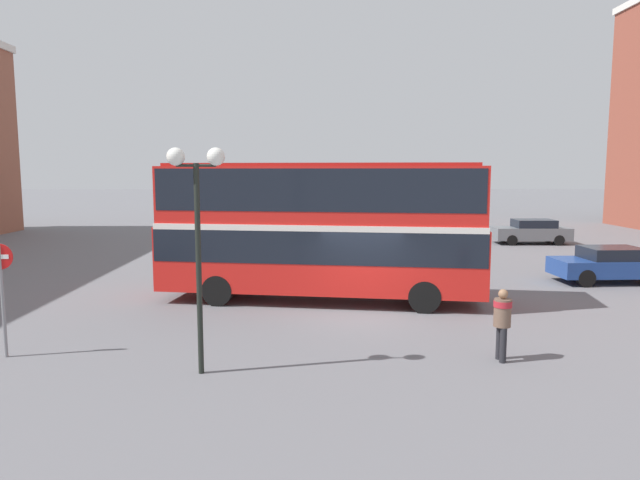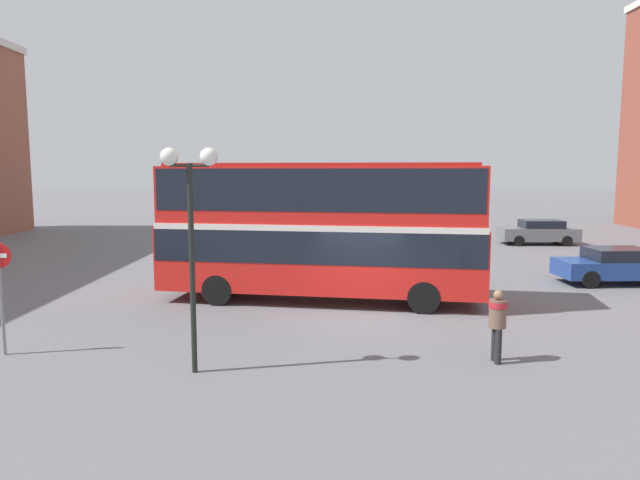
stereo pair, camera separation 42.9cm
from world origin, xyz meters
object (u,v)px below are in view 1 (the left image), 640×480
parked_car_side_street (608,264)px  pedestrian_foreground (502,317)px  parked_car_kerb_far (531,231)px  no_entry_sign (2,282)px  street_lamp_twin_globe (197,199)px  double_decker_bus (320,223)px  parked_car_kerb_near (263,236)px

parked_car_side_street → pedestrian_foreground: bearing=49.6°
parked_car_kerb_far → parked_car_side_street: bearing=84.1°
parked_car_kerb_far → no_entry_sign: (-20.63, -20.88, 1.05)m
pedestrian_foreground → street_lamp_twin_globe: bearing=5.0°
double_decker_bus → parked_car_kerb_far: double_decker_bus is taller
parked_car_kerb_near → no_entry_sign: no_entry_sign is taller
double_decker_bus → pedestrian_foreground: 7.61m
pedestrian_foreground → parked_car_side_street: (7.35, 9.28, -0.31)m
pedestrian_foreground → no_entry_sign: no_entry_sign is taller
parked_car_kerb_near → parked_car_side_street: bearing=-42.2°
pedestrian_foreground → parked_car_kerb_far: bearing=-113.7°
double_decker_bus → parked_car_kerb_near: double_decker_bus is taller
parked_car_kerb_near → street_lamp_twin_globe: (0.28, -19.92, 3.07)m
double_decker_bus → parked_car_kerb_far: (13.06, 15.16, -1.91)m
parked_car_kerb_far → parked_car_side_street: parked_car_kerb_far is taller
double_decker_bus → street_lamp_twin_globe: 7.50m
double_decker_bus → parked_car_side_street: size_ratio=2.62×
pedestrian_foreground → street_lamp_twin_globe: 7.41m
parked_car_kerb_near → parked_car_side_street: (14.46, -9.93, -0.02)m
pedestrian_foreground → parked_car_side_street: bearing=-129.3°
double_decker_bus → parked_car_side_street: 12.03m
double_decker_bus → no_entry_sign: (-7.57, -5.73, -0.86)m
parked_car_side_street → street_lamp_twin_globe: bearing=33.1°
parked_car_kerb_near → double_decker_bus: bearing=-84.8°
street_lamp_twin_globe → no_entry_sign: bearing=166.5°
parked_car_side_street → no_entry_sign: bearing=22.8°
pedestrian_foreground → parked_car_kerb_near: 20.48m
no_entry_sign → parked_car_side_street: bearing=24.9°
pedestrian_foreground → parked_car_kerb_near: pedestrian_foreground is taller
double_decker_bus → parked_car_kerb_near: bearing=112.0°
parked_car_kerb_far → no_entry_sign: no_entry_sign is taller
parked_car_kerb_near → street_lamp_twin_globe: street_lamp_twin_globe is taller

